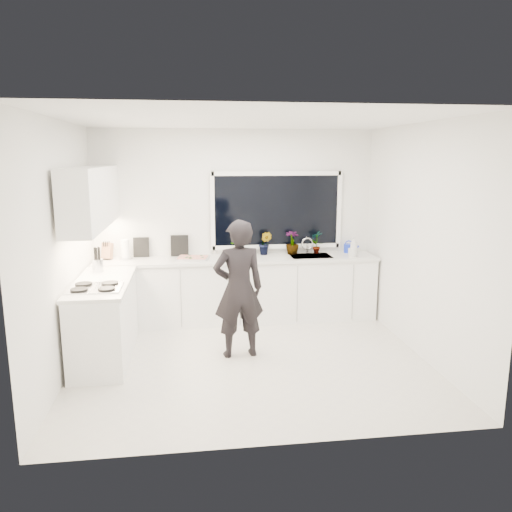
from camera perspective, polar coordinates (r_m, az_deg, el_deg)
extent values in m
cube|color=beige|center=(5.91, -0.63, -11.90)|extent=(4.00, 3.50, 0.02)
cube|color=white|center=(7.24, -2.38, 3.62)|extent=(4.00, 0.02, 2.70)
cube|color=white|center=(5.64, -21.39, 0.63)|extent=(0.02, 3.50, 2.70)
cube|color=white|center=(6.09, 18.45, 1.58)|extent=(0.02, 3.50, 2.70)
cube|color=white|center=(5.44, -0.70, 15.43)|extent=(4.00, 3.50, 0.02)
cube|color=black|center=(7.27, 2.37, 5.24)|extent=(1.80, 0.02, 1.00)
cube|color=white|center=(7.12, -2.08, -3.98)|extent=(3.92, 0.58, 0.88)
cube|color=white|center=(6.12, -16.90, -7.07)|extent=(0.58, 1.60, 0.88)
cube|color=silver|center=(7.01, -2.10, -0.37)|extent=(3.94, 0.62, 0.04)
cube|color=silver|center=(6.00, -17.15, -2.89)|extent=(0.62, 1.60, 0.04)
cube|color=white|center=(6.21, -18.24, 6.42)|extent=(0.34, 2.10, 0.70)
cube|color=silver|center=(7.20, 6.24, -0.36)|extent=(0.58, 0.42, 0.14)
cylinder|color=silver|center=(7.36, 5.89, 1.17)|extent=(0.03, 0.03, 0.22)
cube|color=black|center=(5.66, -17.93, -3.41)|extent=(0.56, 0.48, 0.03)
imported|color=black|center=(5.78, -2.00, -3.80)|extent=(0.63, 0.45, 1.62)
cube|color=silver|center=(6.95, -7.22, -0.26)|extent=(0.48, 0.39, 0.03)
cube|color=red|center=(6.94, -7.22, -0.12)|extent=(0.44, 0.35, 0.01)
cylinder|color=#152CC7|center=(7.50, 10.53, 0.88)|extent=(0.18, 0.18, 0.13)
cylinder|color=white|center=(7.11, -14.72, 0.66)|extent=(0.11, 0.11, 0.26)
cube|color=#A5844D|center=(7.19, -16.63, 0.51)|extent=(0.15, 0.13, 0.22)
cylinder|color=silver|center=(6.43, -17.63, -1.07)|extent=(0.17, 0.17, 0.16)
cube|color=black|center=(7.22, -12.98, 0.99)|extent=(0.22, 0.02, 0.28)
cube|color=black|center=(7.19, -8.73, 1.18)|extent=(0.25, 0.03, 0.30)
imported|color=#26662D|center=(7.15, -1.96, 1.17)|extent=(0.32, 0.33, 0.28)
imported|color=#26662D|center=(7.19, 1.05, 1.47)|extent=(0.23, 0.21, 0.34)
imported|color=#26662D|center=(7.26, 4.18, 1.56)|extent=(0.24, 0.24, 0.34)
imported|color=#26662D|center=(7.34, 6.96, 1.59)|extent=(0.21, 0.18, 0.34)
imported|color=#D8BF66|center=(7.18, 11.12, 1.05)|extent=(0.16, 0.16, 0.29)
imported|color=#D8BF66|center=(7.18, 10.83, 0.60)|extent=(0.10, 0.10, 0.18)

